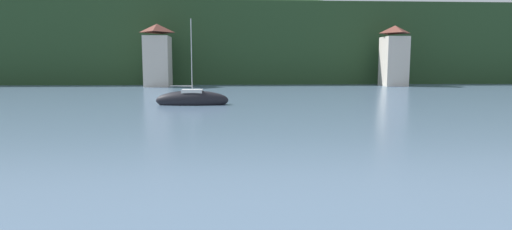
# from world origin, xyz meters

# --- Properties ---
(wooded_hillside) EXTENTS (352.00, 65.21, 40.47)m
(wooded_hillside) POSITION_xyz_m (-23.37, 133.27, 6.63)
(wooded_hillside) COLOR #264223
(wooded_hillside) RESTS_ON ground_plane
(shore_building_west) EXTENTS (4.47, 5.55, 10.91)m
(shore_building_west) POSITION_xyz_m (-14.12, 90.05, 5.30)
(shore_building_west) COLOR beige
(shore_building_west) RESTS_ON ground_plane
(shore_building_westcentral) EXTENTS (4.19, 4.90, 10.82)m
(shore_building_westcentral) POSITION_xyz_m (28.24, 89.74, 5.26)
(shore_building_westcentral) COLOR beige
(shore_building_westcentral) RESTS_ON ground_plane
(sailboat_far_4) EXTENTS (7.10, 2.10, 8.81)m
(sailboat_far_4) POSITION_xyz_m (-5.01, 56.39, 0.48)
(sailboat_far_4) COLOR black
(sailboat_far_4) RESTS_ON ground_plane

